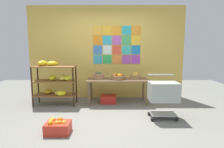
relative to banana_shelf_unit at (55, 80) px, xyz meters
name	(u,v)px	position (x,y,z in m)	size (l,w,h in m)	color
ground	(104,120)	(1.26, -1.01, -0.64)	(9.43, 9.43, 0.00)	slate
back_wall_with_art	(106,53)	(1.27, 0.74, 0.68)	(4.42, 0.07, 2.62)	gold
banana_shelf_unit	(55,80)	(0.00, 0.00, 0.00)	(1.04, 0.54, 1.13)	black
display_table	(117,82)	(1.57, 0.17, -0.08)	(1.57, 0.64, 0.64)	brown
fruit_basket_back_left	(135,76)	(2.04, 0.23, 0.08)	(0.29, 0.29, 0.16)	tan
fruit_basket_left	(118,77)	(1.58, 0.11, 0.07)	(0.36, 0.36, 0.16)	olive
fruit_basket_right	(98,75)	(1.07, 0.27, 0.09)	(0.30, 0.30, 0.18)	tan
produce_crate_under_table	(108,99)	(1.33, 0.16, -0.54)	(0.40, 0.31, 0.20)	red
orange_crate_foreground	(57,127)	(0.50, -1.59, -0.52)	(0.41, 0.32, 0.26)	red
shopping_cart	(163,93)	(2.47, -0.92, -0.11)	(0.58, 0.46, 0.89)	black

